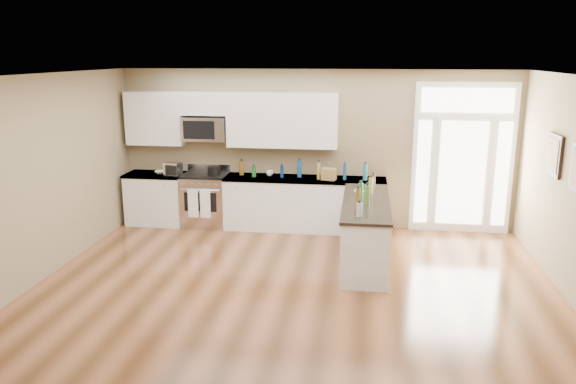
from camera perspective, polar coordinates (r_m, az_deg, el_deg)
The scene contains 19 objects.
ground at distance 6.67m, azimuth -0.58°, elevation -13.41°, with size 8.00×8.00×0.00m, color #4F2E16.
room_shell at distance 6.08m, azimuth -0.62°, elevation 1.06°, with size 8.00×8.00×8.00m.
back_cabinet_left at distance 10.59m, azimuth -13.10°, elevation -0.80°, with size 1.10×0.66×0.94m.
back_cabinet_right at distance 9.96m, azimuth 1.66°, elevation -1.38°, with size 2.85×0.66×0.94m.
peninsula_cabinet at distance 8.52m, azimuth 7.84°, elevation -4.19°, with size 0.69×2.32×0.94m.
upper_cabinet_left at distance 10.46m, azimuth -13.32°, elevation 7.30°, with size 1.04×0.33×0.95m, color white.
upper_cabinet_right at distance 9.87m, azimuth -0.60°, elevation 7.29°, with size 1.94×0.33×0.95m, color white.
upper_cabinet_short at distance 10.14m, azimuth -8.44°, elevation 8.88°, with size 0.82×0.33×0.40m, color white.
microwave at distance 10.15m, azimuth -8.41°, elevation 6.39°, with size 0.78×0.41×0.42m.
entry_door at distance 10.11m, azimuth 17.32°, elevation 3.25°, with size 1.70×0.10×2.60m.
wall_art_near at distance 8.57m, azimuth 25.40°, elevation 3.42°, with size 0.05×0.58×0.58m.
kitchen_range at distance 10.29m, azimuth -8.38°, elevation -0.78°, with size 0.80×0.70×1.08m.
stockpot at distance 10.07m, azimuth -7.54°, elevation 2.19°, with size 0.23×0.23×0.17m, color black.
toaster_oven at distance 10.21m, azimuth -11.61°, elevation 2.31°, with size 0.28×0.22×0.24m, color silver.
cardboard_box at distance 9.69m, azimuth 4.18°, elevation 1.82°, with size 0.24×0.18×0.20m, color olive.
bowl_left at distance 10.44m, azimuth -12.85°, elevation 1.97°, with size 0.20×0.20×0.05m, color white.
bowl_peninsula at distance 8.80m, azimuth 7.23°, elevation 0.01°, with size 0.15×0.15×0.05m, color white.
cup_counter at distance 10.00m, azimuth -1.87°, elevation 1.93°, with size 0.12×0.12×0.10m, color white.
counter_bottles at distance 9.09m, azimuth 4.02°, elevation 1.23°, with size 2.41×2.47×0.32m.
Camera 1 is at (0.88, -5.86, 3.06)m, focal length 35.00 mm.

